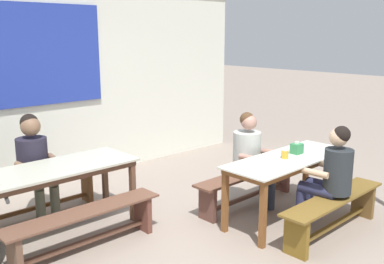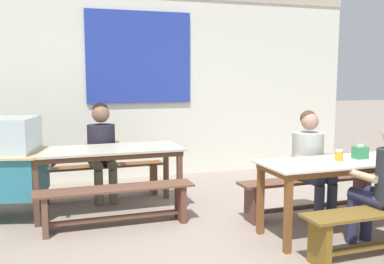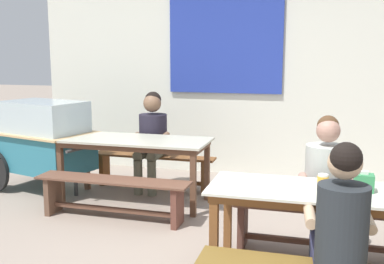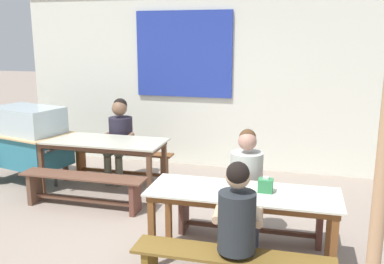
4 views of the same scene
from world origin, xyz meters
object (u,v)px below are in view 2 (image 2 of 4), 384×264
at_px(dining_table_near, 345,168).
at_px(bench_near_back, 309,190).
at_px(dining_table_far, 107,155).
at_px(person_right_near_table, 311,158).
at_px(bench_far_back, 102,176).
at_px(person_center_facing, 102,144).
at_px(condiment_jar, 339,155).
at_px(tissue_box, 360,152).
at_px(bench_far_front, 116,201).

xyz_separation_m(dining_table_near, bench_near_back, (-0.01, 0.60, -0.38)).
height_order(dining_table_far, person_right_near_table, person_right_near_table).
xyz_separation_m(bench_far_back, bench_near_back, (2.20, -1.50, 0.01)).
relative_size(person_center_facing, condiment_jar, 11.41).
xyz_separation_m(dining_table_near, person_center_facing, (-2.20, 2.05, 0.05)).
height_order(dining_table_far, condiment_jar, condiment_jar).
relative_size(person_right_near_table, tissue_box, 8.26).
xyz_separation_m(bench_far_back, bench_far_front, (0.01, -1.21, -0.00)).
bearing_deg(dining_table_far, bench_far_front, -89.38).
bearing_deg(dining_table_near, bench_far_front, 157.93).
bearing_deg(dining_table_far, person_center_facing, 89.79).
distance_m(dining_table_near, bench_far_front, 2.40).
distance_m(person_center_facing, person_right_near_table, 2.63).
height_order(dining_table_near, tissue_box, tissue_box).
distance_m(bench_far_front, bench_near_back, 2.20).
xyz_separation_m(bench_near_back, person_center_facing, (-2.19, 1.44, 0.43)).
bearing_deg(dining_table_far, bench_near_back, -22.11).
bearing_deg(bench_near_back, bench_far_back, 145.78).
bearing_deg(bench_near_back, tissue_box, -69.28).
bearing_deg(bench_far_front, tissue_box, -19.55).
height_order(dining_table_far, bench_far_front, dining_table_far).
bearing_deg(condiment_jar, dining_table_near, -7.63).
bearing_deg(dining_table_far, condiment_jar, -34.91).
bearing_deg(bench_near_back, dining_table_near, -88.99).
relative_size(person_center_facing, tissue_box, 8.54).
relative_size(person_right_near_table, condiment_jar, 11.04).
distance_m(dining_table_near, person_right_near_table, 0.55).
bearing_deg(bench_far_back, condiment_jar, -44.40).
relative_size(dining_table_far, bench_far_back, 1.07).
xyz_separation_m(dining_table_far, tissue_box, (2.41, -1.46, 0.14)).
distance_m(dining_table_far, bench_near_back, 2.40).
bearing_deg(bench_far_front, person_center_facing, 90.22).
bearing_deg(bench_far_front, bench_near_back, -7.45).
relative_size(tissue_box, condiment_jar, 1.34).
height_order(bench_far_back, bench_far_front, same).
height_order(bench_far_back, tissue_box, tissue_box).
xyz_separation_m(dining_table_near, bench_far_back, (-2.21, 2.10, -0.39)).
bearing_deg(bench_far_back, dining_table_far, -89.38).
xyz_separation_m(dining_table_far, bench_far_back, (-0.01, 0.60, -0.40)).
distance_m(bench_far_front, person_center_facing, 1.24).
xyz_separation_m(bench_far_front, bench_near_back, (2.19, -0.29, 0.01)).
height_order(dining_table_far, person_center_facing, person_center_facing).
relative_size(dining_table_far, person_center_facing, 1.40).
height_order(bench_near_back, tissue_box, tissue_box).
height_order(dining_table_far, tissue_box, tissue_box).
relative_size(bench_far_back, person_center_facing, 1.30).
bearing_deg(person_right_near_table, person_center_facing, 145.16).
bearing_deg(bench_near_back, condiment_jar, -96.16).
height_order(tissue_box, condiment_jar, tissue_box).
bearing_deg(person_right_near_table, bench_far_back, 144.31).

